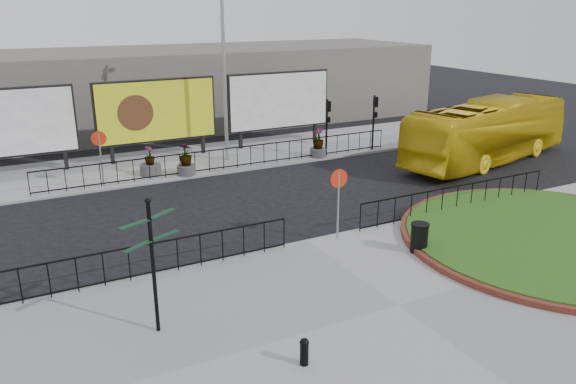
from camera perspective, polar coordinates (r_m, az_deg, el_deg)
ground at (r=19.28m, az=1.85°, el=-5.18°), size 90.00×90.00×0.00m
pavement_near at (r=15.56m, az=11.09°, el=-11.43°), size 30.00×10.00×0.12m
pavement_far at (r=29.72m, az=-9.58°, el=3.23°), size 44.00×6.00×0.12m
brick_edge at (r=21.18m, az=25.58°, el=-4.24°), size 10.40×10.40×0.18m
grass_lawn at (r=21.17m, az=25.58°, el=-4.19°), size 10.00×10.00×0.22m
railing_near_left at (r=16.85m, az=-15.83°, el=-7.04°), size 10.00×0.10×1.10m
railing_near_right at (r=22.54m, az=16.81°, el=-0.61°), size 9.00×0.10×1.10m
railing_far at (r=27.43m, az=-5.87°, el=3.43°), size 18.00×0.10×1.10m
speed_sign_far at (r=25.71m, az=-18.58°, el=4.41°), size 0.64×0.07×2.47m
speed_sign_near at (r=18.77m, az=5.16°, el=0.34°), size 0.64×0.07×2.47m
billboard_left at (r=28.79m, az=-26.84°, el=6.20°), size 6.20×0.31×4.10m
billboard_mid at (r=29.68m, az=-13.21°, el=8.01°), size 6.20×0.31×4.10m
billboard_right at (r=32.11m, az=-0.93°, el=9.24°), size 6.20×0.31×4.10m
lamp_post at (r=28.43m, az=-6.49°, el=12.46°), size 0.74×0.18×9.23m
signal_pole_a at (r=29.55m, az=4.02°, el=7.41°), size 0.22×0.26×3.00m
signal_pole_b at (r=31.21m, az=8.77°, el=7.83°), size 0.22×0.26×3.00m
building_backdrop at (r=38.72m, az=-14.54°, el=10.09°), size 40.00×10.00×5.00m
fingerpost_sign at (r=13.60m, az=-13.65°, el=-6.03°), size 1.54×0.93×3.45m
bollard at (r=12.87m, az=1.66°, el=-15.78°), size 0.21×0.21×0.66m
litter_bin at (r=18.60m, az=13.19°, el=-4.54°), size 0.59×0.59×0.98m
bus at (r=30.65m, az=19.65°, el=5.79°), size 11.65×5.12×3.16m
planter_a at (r=27.18m, az=-13.82°, el=2.64°), size 0.98×0.98×1.37m
planter_b at (r=26.80m, az=-10.33°, el=3.07°), size 0.88×0.88×1.54m
planter_c at (r=29.64m, az=3.07°, el=4.81°), size 0.86×0.86×1.52m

